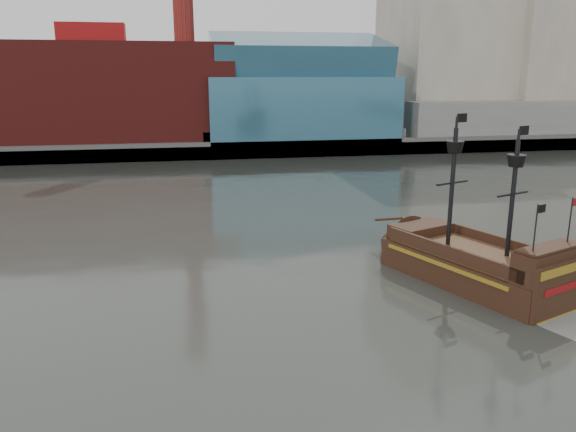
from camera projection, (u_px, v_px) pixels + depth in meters
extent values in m
plane|color=#282B26|center=(397.00, 358.00, 25.44)|extent=(400.00, 400.00, 0.00)
cube|color=slate|center=(228.00, 133.00, 112.80)|extent=(220.00, 60.00, 2.00)
cube|color=#4C4C49|center=(244.00, 150.00, 84.64)|extent=(220.00, 1.00, 2.60)
cube|color=maroon|center=(96.00, 93.00, 87.70)|extent=(42.00, 18.00, 15.00)
cube|color=#2D5F78|center=(299.00, 108.00, 92.18)|extent=(30.00, 16.00, 10.00)
cube|color=#B8AF99|center=(448.00, 3.00, 102.67)|extent=(20.00, 22.00, 46.00)
cube|color=#ADA391|center=(548.00, 26.00, 103.09)|extent=(18.00, 18.00, 38.00)
cube|color=slate|center=(521.00, 119.00, 95.71)|extent=(40.00, 6.00, 6.00)
cube|color=#2D5F78|center=(299.00, 58.00, 90.20)|extent=(28.00, 14.94, 8.78)
cube|color=black|center=(472.00, 274.00, 34.45)|extent=(8.48, 12.22, 2.44)
cube|color=#4C351C|center=(474.00, 253.00, 34.12)|extent=(7.63, 11.00, 0.28)
cube|color=black|center=(420.00, 230.00, 37.74)|extent=(4.54, 3.56, 0.94)
cube|color=black|center=(548.00, 264.00, 29.93)|extent=(4.71, 3.03, 1.69)
cube|color=black|center=(560.00, 296.00, 29.59)|extent=(4.38, 1.90, 3.76)
cube|color=olive|center=(566.00, 270.00, 29.11)|extent=(3.97, 1.61, 0.47)
cube|color=maroon|center=(563.00, 288.00, 29.37)|extent=(3.09, 1.27, 0.38)
cylinder|color=black|center=(452.00, 189.00, 33.95)|extent=(0.34, 0.34, 7.33)
cylinder|color=black|center=(512.00, 200.00, 32.29)|extent=(0.34, 0.34, 6.77)
cone|color=black|center=(455.00, 147.00, 33.33)|extent=(1.34, 1.34, 0.66)
cone|color=black|center=(516.00, 161.00, 31.74)|extent=(1.34, 1.34, 0.66)
cube|color=black|center=(462.00, 118.00, 33.13)|extent=(0.80, 0.33, 0.52)
cube|color=black|center=(524.00, 130.00, 31.54)|extent=(0.80, 0.33, 0.52)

